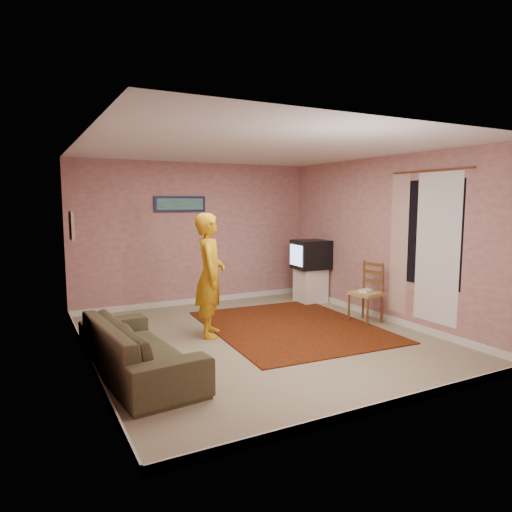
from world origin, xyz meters
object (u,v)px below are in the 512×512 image
crt_tv (311,254)px  chair_a (312,273)px  sofa (138,347)px  person (210,275)px  chair_b (366,286)px  tv_cabinet (311,285)px

crt_tv → chair_a: size_ratio=1.34×
sofa → person: size_ratio=1.20×
crt_tv → chair_b: bearing=-87.7°
person → chair_a: bearing=-40.2°
person → tv_cabinet: bearing=-40.6°
chair_b → person: bearing=-111.0°
tv_cabinet → sofa: bearing=-150.2°
chair_b → sofa: (-3.69, -0.54, -0.27)m
tv_cabinet → chair_b: bearing=-92.1°
sofa → tv_cabinet: bearing=-65.7°
chair_b → person: size_ratio=0.30×
crt_tv → chair_b: 1.64m
chair_a → sofa: 4.39m
person → sofa: bearing=153.3°
chair_b → crt_tv: bearing=167.9°
crt_tv → person: size_ratio=0.38×
tv_cabinet → chair_a: chair_a is taller
tv_cabinet → chair_a: 0.24m
chair_b → person: person is taller
crt_tv → person: 2.74m
chair_b → sofa: 3.74m
tv_cabinet → sofa: tv_cabinet is taller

